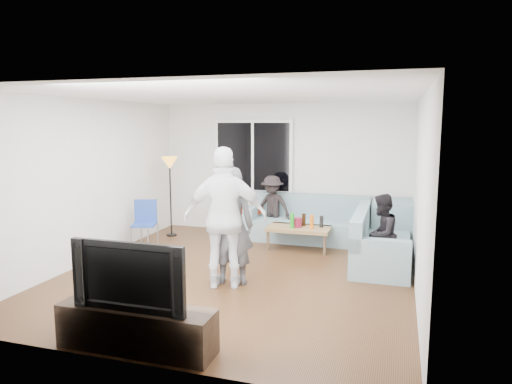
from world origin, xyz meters
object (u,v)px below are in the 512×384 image
(player_left, at_px, (232,226))
(tv_console, at_px, (136,328))
(sofa_right_section, at_px, (382,238))
(side_chair, at_px, (144,225))
(sofa_back_section, at_px, (307,219))
(floor_lamp, at_px, (171,197))
(spectator_back, at_px, (272,207))
(television, at_px, (134,273))
(player_right, at_px, (225,218))
(coffee_table, at_px, (299,238))
(spectator_right, at_px, (381,235))

(player_left, bearing_deg, tv_console, 71.11)
(sofa_right_section, distance_m, side_chair, 4.08)
(sofa_back_section, relative_size, floor_lamp, 1.47)
(sofa_back_section, bearing_deg, spectator_back, 177.53)
(television, bearing_deg, player_right, 84.05)
(spectator_back, xyz_separation_m, television, (-0.08, -4.80, 0.17))
(coffee_table, xyz_separation_m, floor_lamp, (-2.63, 0.23, 0.58))
(player_left, distance_m, spectator_right, 2.21)
(floor_lamp, bearing_deg, sofa_right_section, -9.90)
(tv_console, bearing_deg, player_left, 83.52)
(sofa_back_section, distance_m, coffee_table, 0.68)
(player_left, height_order, television, player_left)
(sofa_back_section, relative_size, player_right, 1.20)
(sofa_back_section, height_order, television, television)
(sofa_back_section, xyz_separation_m, spectator_right, (1.42, -1.68, 0.18))
(sofa_back_section, distance_m, tv_console, 4.84)
(sofa_back_section, bearing_deg, television, -99.25)
(sofa_right_section, relative_size, player_left, 1.21)
(sofa_back_section, relative_size, spectator_back, 1.89)
(player_right, height_order, television, player_right)
(spectator_right, distance_m, television, 3.80)
(floor_lamp, xyz_separation_m, player_right, (2.07, -2.42, 0.18))
(coffee_table, bearing_deg, player_right, -104.17)
(tv_console, bearing_deg, television, 0.00)
(sofa_right_section, xyz_separation_m, floor_lamp, (-4.07, 0.71, 0.36))
(player_left, bearing_deg, sofa_back_section, -113.78)
(sofa_back_section, relative_size, side_chair, 2.67)
(sofa_back_section, bearing_deg, sofa_right_section, -38.27)
(spectator_right, bearing_deg, player_left, -43.03)
(spectator_right, bearing_deg, floor_lamp, -87.30)
(sofa_right_section, relative_size, coffee_table, 1.82)
(side_chair, bearing_deg, coffee_table, -2.27)
(player_left, bearing_deg, player_right, 64.37)
(coffee_table, relative_size, tv_console, 0.69)
(tv_console, bearing_deg, side_chair, 119.30)
(coffee_table, distance_m, spectator_right, 1.82)
(floor_lamp, bearing_deg, coffee_table, -4.99)
(spectator_right, bearing_deg, player_right, -40.07)
(floor_lamp, height_order, tv_console, floor_lamp)
(player_left, xyz_separation_m, spectator_right, (1.96, 1.00, -0.22))
(player_right, bearing_deg, sofa_right_section, -155.81)
(player_right, distance_m, spectator_right, 2.33)
(floor_lamp, bearing_deg, side_chair, -90.00)
(sofa_right_section, distance_m, coffee_table, 1.54)
(television, bearing_deg, sofa_right_section, 58.94)
(sofa_right_section, xyz_separation_m, side_chair, (-4.07, -0.31, 0.01))
(coffee_table, bearing_deg, side_chair, -163.21)
(coffee_table, bearing_deg, floor_lamp, 175.01)
(coffee_table, bearing_deg, spectator_back, 135.20)
(side_chair, distance_m, spectator_right, 4.08)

